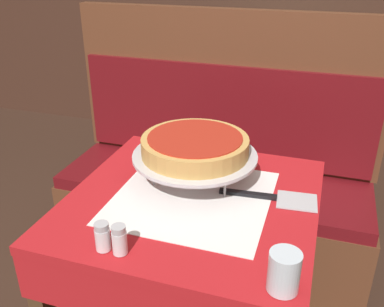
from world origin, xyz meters
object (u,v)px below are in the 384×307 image
object	(u,v)px
booth_bench	(215,191)
pizza_pan_stand	(195,157)
napkin_holder	(191,137)
dining_table_rear	(271,88)
condiment_caddy	(259,64)
pizza_server	(274,198)
pepper_shaker	(119,240)
dining_table_front	(193,226)
salt_shaker	(103,237)
water_glass_near	(284,272)
deep_dish_pizza	(195,145)

from	to	relation	value
booth_bench	pizza_pan_stand	size ratio (longest dim) A/B	3.77
napkin_holder	dining_table_rear	bearing A→B (deg)	84.27
condiment_caddy	pizza_server	bearing A→B (deg)	-78.21
dining_table_rear	pepper_shaker	distance (m)	1.91
dining_table_front	pizza_server	bearing A→B (deg)	15.23
salt_shaker	booth_bench	bearing A→B (deg)	89.13
condiment_caddy	dining_table_rear	bearing A→B (deg)	21.75
pizza_pan_stand	pepper_shaker	bearing A→B (deg)	-98.99
dining_table_front	salt_shaker	size ratio (longest dim) A/B	9.84
booth_bench	water_glass_near	size ratio (longest dim) A/B	15.33
water_glass_near	pepper_shaker	size ratio (longest dim) A/B	1.24
pepper_shaker	condiment_caddy	world-z (taller)	condiment_caddy
dining_table_front	condiment_caddy	bearing A→B (deg)	92.64
dining_table_front	deep_dish_pizza	world-z (taller)	deep_dish_pizza
booth_bench	pizza_pan_stand	world-z (taller)	booth_bench
dining_table_front	booth_bench	xyz separation A→B (m)	(-0.12, 0.73, -0.31)
water_glass_near	dining_table_rear	bearing A→B (deg)	99.10
booth_bench	dining_table_front	bearing A→B (deg)	-80.57
water_glass_near	pepper_shaker	xyz separation A→B (m)	(-0.40, 0.00, -0.01)
dining_table_front	deep_dish_pizza	xyz separation A→B (m)	(-0.03, 0.10, 0.24)
pizza_pan_stand	pizza_server	world-z (taller)	pizza_pan_stand
deep_dish_pizza	salt_shaker	xyz separation A→B (m)	(-0.11, -0.41, -0.09)
pizza_server	water_glass_near	bearing A→B (deg)	-78.80
dining_table_front	pepper_shaker	xyz separation A→B (m)	(-0.09, -0.31, 0.15)
salt_shaker	condiment_caddy	bearing A→B (deg)	87.97
pizza_pan_stand	salt_shaker	size ratio (longest dim) A/B	5.20
water_glass_near	booth_bench	bearing A→B (deg)	112.62
dining_table_front	napkin_holder	world-z (taller)	napkin_holder
booth_bench	pepper_shaker	distance (m)	1.14
booth_bench	pepper_shaker	bearing A→B (deg)	-88.28
deep_dish_pizza	pizza_server	xyz separation A→B (m)	(0.26, -0.04, -0.12)
salt_shaker	condiment_caddy	xyz separation A→B (m)	(0.07, 1.86, 0.00)
pizza_server	water_glass_near	world-z (taller)	water_glass_near
dining_table_front	dining_table_rear	bearing A→B (deg)	89.65
water_glass_near	condiment_caddy	bearing A→B (deg)	101.67
dining_table_rear	booth_bench	bearing A→B (deg)	-98.77
booth_bench	pizza_server	xyz separation A→B (m)	(0.36, -0.67, 0.43)
salt_shaker	condiment_caddy	size ratio (longest dim) A/B	0.46
pizza_server	dining_table_front	bearing A→B (deg)	-164.77
pizza_pan_stand	water_glass_near	xyz separation A→B (m)	(0.34, -0.41, -0.04)
deep_dish_pizza	salt_shaker	world-z (taller)	deep_dish_pizza
dining_table_rear	napkin_holder	size ratio (longest dim) A/B	7.96
pizza_pan_stand	deep_dish_pizza	bearing A→B (deg)	-90.00
salt_shaker	dining_table_front	bearing A→B (deg)	66.05
booth_bench	condiment_caddy	distance (m)	0.94
dining_table_front	pepper_shaker	world-z (taller)	pepper_shaker
napkin_holder	pizza_pan_stand	bearing A→B (deg)	-68.46
pizza_pan_stand	pepper_shaker	distance (m)	0.42
dining_table_rear	pizza_server	size ratio (longest dim) A/B	2.65
pizza_server	water_glass_near	size ratio (longest dim) A/B	3.05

